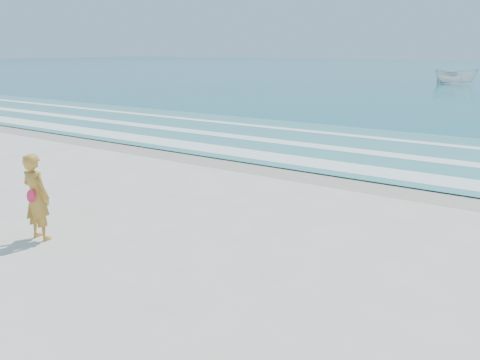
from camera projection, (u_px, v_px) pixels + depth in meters
The scene contains 8 objects.
ground at pixel (95, 274), 8.78m from camera, with size 400.00×400.00×0.00m, color silver.
wet_sand at pixel (304, 172), 16.03m from camera, with size 400.00×2.40×0.00m, color #B2A893.
shallow at pixel (355, 147), 20.04m from camera, with size 400.00×10.00×0.01m, color #59B7AD.
foam_near at pixel (320, 163), 17.06m from camera, with size 400.00×1.40×0.01m, color white.
foam_mid at pixel (348, 150), 19.40m from camera, with size 400.00×0.90×0.01m, color white.
foam_far at pixel (374, 138), 22.05m from camera, with size 400.00×0.60×0.01m, color white.
boat at pixel (456, 76), 55.72m from camera, with size 1.85×4.92×1.90m, color silver.
woman at pixel (37, 197), 10.19m from camera, with size 0.73×0.50×1.94m.
Camera 1 is at (6.67, -5.17, 4.07)m, focal length 35.00 mm.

